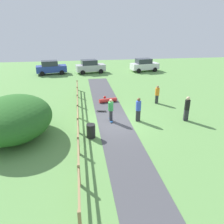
{
  "coord_description": "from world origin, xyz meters",
  "views": [
    {
      "loc": [
        -2.35,
        -14.5,
        6.76
      ],
      "look_at": [
        -0.2,
        -0.39,
        1.0
      ],
      "focal_mm": 35.1,
      "sensor_mm": 36.0,
      "label": 1
    }
  ],
  "objects_px": {
    "parked_car_blue": "(51,67)",
    "parked_car_silver": "(90,66)",
    "bystander_black": "(187,107)",
    "bush_large": "(13,118)",
    "skater_riding": "(111,109)",
    "bystander_blue": "(138,108)",
    "skater_fallen": "(108,100)",
    "skateboard_loose": "(101,111)",
    "trash_bin": "(91,131)",
    "parked_car_white": "(144,65)",
    "bystander_orange": "(157,94)"
  },
  "relations": [
    {
      "from": "trash_bin",
      "to": "bush_large",
      "type": "bearing_deg",
      "value": 169.99
    },
    {
      "from": "bystander_orange",
      "to": "parked_car_silver",
      "type": "xyz_separation_m",
      "value": [
        -5.19,
        14.31,
        0.05
      ]
    },
    {
      "from": "bystander_orange",
      "to": "skater_riding",
      "type": "bearing_deg",
      "value": -144.76
    },
    {
      "from": "trash_bin",
      "to": "skater_riding",
      "type": "height_order",
      "value": "skater_riding"
    },
    {
      "from": "bush_large",
      "to": "skater_riding",
      "type": "relative_size",
      "value": 3.27
    },
    {
      "from": "bystander_black",
      "to": "parked_car_blue",
      "type": "xyz_separation_m",
      "value": [
        -11.66,
        18.35,
        -0.09
      ]
    },
    {
      "from": "bystander_black",
      "to": "parked_car_blue",
      "type": "relative_size",
      "value": 0.43
    },
    {
      "from": "bush_large",
      "to": "skater_riding",
      "type": "distance_m",
      "value": 6.53
    },
    {
      "from": "bystander_orange",
      "to": "parked_car_blue",
      "type": "distance_m",
      "value": 17.93
    },
    {
      "from": "trash_bin",
      "to": "skateboard_loose",
      "type": "height_order",
      "value": "trash_bin"
    },
    {
      "from": "parked_car_silver",
      "to": "bush_large",
      "type": "bearing_deg",
      "value": -107.18
    },
    {
      "from": "skateboard_loose",
      "to": "bystander_black",
      "type": "distance_m",
      "value": 6.71
    },
    {
      "from": "skater_riding",
      "to": "parked_car_silver",
      "type": "distance_m",
      "value": 17.66
    },
    {
      "from": "trash_bin",
      "to": "bystander_orange",
      "type": "xyz_separation_m",
      "value": [
        6.34,
        5.61,
        0.46
      ]
    },
    {
      "from": "skater_fallen",
      "to": "bystander_orange",
      "type": "distance_m",
      "value": 4.55
    },
    {
      "from": "bush_large",
      "to": "bystander_blue",
      "type": "xyz_separation_m",
      "value": [
        8.38,
        1.2,
        -0.3
      ]
    },
    {
      "from": "parked_car_white",
      "to": "bush_large",
      "type": "bearing_deg",
      "value": -126.5
    },
    {
      "from": "bush_large",
      "to": "parked_car_white",
      "type": "height_order",
      "value": "bush_large"
    },
    {
      "from": "bush_large",
      "to": "bystander_blue",
      "type": "distance_m",
      "value": 8.47
    },
    {
      "from": "parked_car_blue",
      "to": "parked_car_silver",
      "type": "bearing_deg",
      "value": -0.01
    },
    {
      "from": "bystander_blue",
      "to": "parked_car_white",
      "type": "relative_size",
      "value": 0.41
    },
    {
      "from": "trash_bin",
      "to": "bystander_black",
      "type": "distance_m",
      "value": 7.39
    },
    {
      "from": "trash_bin",
      "to": "bystander_black",
      "type": "bearing_deg",
      "value": 12.37
    },
    {
      "from": "parked_car_blue",
      "to": "bystander_blue",
      "type": "bearing_deg",
      "value": -65.67
    },
    {
      "from": "skateboard_loose",
      "to": "parked_car_white",
      "type": "xyz_separation_m",
      "value": [
        8.26,
        15.69,
        0.87
      ]
    },
    {
      "from": "skater_fallen",
      "to": "bystander_blue",
      "type": "relative_size",
      "value": 0.93
    },
    {
      "from": "parked_car_silver",
      "to": "parked_car_blue",
      "type": "bearing_deg",
      "value": 179.99
    },
    {
      "from": "bystander_orange",
      "to": "parked_car_white",
      "type": "relative_size",
      "value": 0.38
    },
    {
      "from": "skater_riding",
      "to": "parked_car_blue",
      "type": "bearing_deg",
      "value": 108.98
    },
    {
      "from": "bystander_blue",
      "to": "parked_car_blue",
      "type": "xyz_separation_m",
      "value": [
        -8.09,
        17.89,
        -0.05
      ]
    },
    {
      "from": "bush_large",
      "to": "skater_fallen",
      "type": "distance_m",
      "value": 8.9
    },
    {
      "from": "bystander_black",
      "to": "parked_car_silver",
      "type": "bearing_deg",
      "value": 108.24
    },
    {
      "from": "bystander_orange",
      "to": "bystander_blue",
      "type": "relative_size",
      "value": 0.91
    },
    {
      "from": "skater_fallen",
      "to": "parked_car_white",
      "type": "bearing_deg",
      "value": 60.92
    },
    {
      "from": "bystander_blue",
      "to": "parked_car_white",
      "type": "distance_m",
      "value": 18.79
    },
    {
      "from": "skater_riding",
      "to": "bystander_blue",
      "type": "xyz_separation_m",
      "value": [
        2.02,
        -0.23,
        0.03
      ]
    },
    {
      "from": "skater_fallen",
      "to": "bystander_black",
      "type": "bearing_deg",
      "value": -43.71
    },
    {
      "from": "skateboard_loose",
      "to": "bystander_black",
      "type": "bearing_deg",
      "value": -23.57
    },
    {
      "from": "skater_fallen",
      "to": "parked_car_white",
      "type": "relative_size",
      "value": 0.38
    },
    {
      "from": "bush_large",
      "to": "parked_car_blue",
      "type": "xyz_separation_m",
      "value": [
        0.29,
        19.09,
        -0.35
      ]
    },
    {
      "from": "skater_riding",
      "to": "bystander_orange",
      "type": "height_order",
      "value": "skater_riding"
    },
    {
      "from": "bush_large",
      "to": "parked_car_silver",
      "type": "height_order",
      "value": "bush_large"
    },
    {
      "from": "skateboard_loose",
      "to": "trash_bin",
      "type": "bearing_deg",
      "value": -104.64
    },
    {
      "from": "skater_fallen",
      "to": "parked_car_white",
      "type": "distance_m",
      "value": 15.28
    },
    {
      "from": "bush_large",
      "to": "trash_bin",
      "type": "height_order",
      "value": "bush_large"
    },
    {
      "from": "parked_car_silver",
      "to": "trash_bin",
      "type": "bearing_deg",
      "value": -93.29
    },
    {
      "from": "trash_bin",
      "to": "skateboard_loose",
      "type": "relative_size",
      "value": 1.09
    },
    {
      "from": "bystander_orange",
      "to": "bystander_blue",
      "type": "xyz_separation_m",
      "value": [
        -2.72,
        -3.57,
        0.1
      ]
    },
    {
      "from": "bystander_orange",
      "to": "parked_car_silver",
      "type": "bearing_deg",
      "value": 109.94
    },
    {
      "from": "skateboard_loose",
      "to": "bystander_black",
      "type": "xyz_separation_m",
      "value": [
        6.09,
        -2.66,
        0.96
      ]
    }
  ]
}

